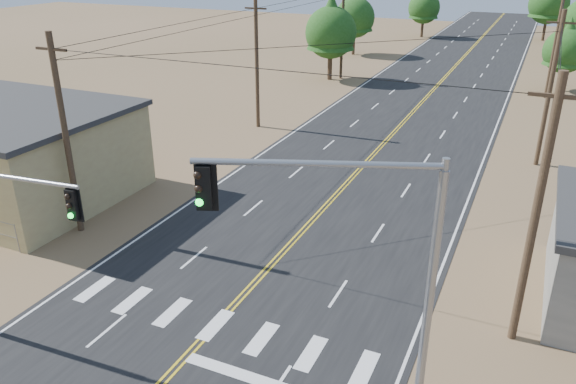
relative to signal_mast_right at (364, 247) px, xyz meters
The scene contains 13 objects.
road 24.95m from the signal_mast_right, 104.65° to the left, with size 15.00×200.00×0.02m, color black.
utility_pole_left_near 17.54m from the signal_mast_right, 161.69° to the left, with size 1.80×0.30×10.00m.
utility_pole_left_mid 30.47m from the signal_mast_right, 123.13° to the left, with size 1.80×0.30×10.00m.
utility_pole_left_far 48.46m from the signal_mast_right, 110.09° to the left, with size 1.80×0.30×10.00m.
utility_pole_right_near 7.04m from the signal_mast_right, 51.69° to the left, with size 1.80×0.30×10.00m.
utility_pole_right_mid 25.88m from the signal_mast_right, 80.32° to the left, with size 1.80×0.30×10.00m.
utility_pole_right_far 45.72m from the signal_mast_right, 84.54° to the left, with size 1.80×0.30×10.00m.
signal_mast_right is the anchor object (origin of this frame).
tree_left_near 47.82m from the signal_mast_right, 111.56° to the left, with size 5.49×5.49×9.14m.
tree_left_mid 63.71m from the signal_mast_right, 108.44° to the left, with size 5.25×5.25×8.75m.
tree_left_far 81.75m from the signal_mast_right, 100.68° to the left, with size 4.93×4.93×8.22m.
tree_right_near 49.42m from the signal_mast_right, 83.63° to the left, with size 4.36×4.36×7.27m.
tree_right_far 84.40m from the signal_mast_right, 88.06° to the left, with size 5.90×5.90×9.83m.
Camera 1 is at (9.93, -7.05, 13.46)m, focal length 35.00 mm.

